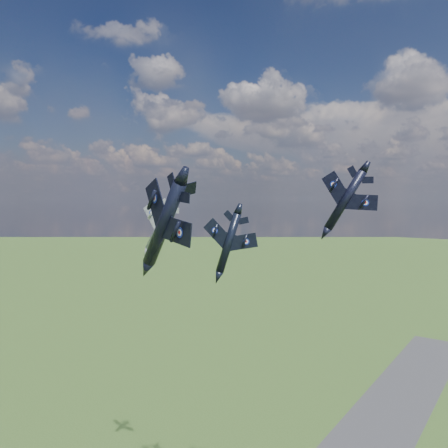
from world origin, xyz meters
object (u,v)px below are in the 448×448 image
Objects in this scene: jet_left_silver at (160,226)px; jet_right_navy at (164,224)px; jet_lead_navy at (228,243)px; jet_high_navy at (345,200)px.

jet_right_navy is at bearing -57.03° from jet_left_silver.
jet_right_navy is 0.95× the size of jet_left_silver.
jet_lead_navy is 1.05× the size of jet_high_navy.
jet_right_navy is at bearing -111.78° from jet_high_navy.
jet_lead_navy is 1.01× the size of jet_right_navy.
jet_left_silver is (-20.90, 4.16, 2.03)m from jet_lead_navy.
jet_right_navy reaches higher than jet_left_silver.
jet_lead_navy is 21.41m from jet_left_silver.
jet_right_navy is 1.03× the size of jet_high_navy.
jet_high_navy reaches higher than jet_left_silver.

